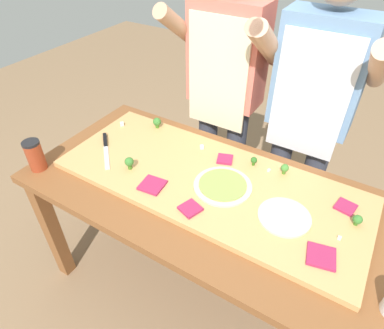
% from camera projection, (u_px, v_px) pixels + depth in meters
% --- Properties ---
extents(ground_plane, '(8.00, 8.00, 0.00)m').
position_uv_depth(ground_plane, '(204.00, 285.00, 1.99)').
color(ground_plane, '#896B4C').
extents(prep_table, '(1.69, 0.82, 0.79)m').
position_uv_depth(prep_table, '(207.00, 205.00, 1.56)').
color(prep_table, brown).
rests_on(prep_table, ground).
extents(cutting_board, '(1.41, 0.57, 0.03)m').
position_uv_depth(cutting_board, '(208.00, 181.00, 1.51)').
color(cutting_board, tan).
rests_on(cutting_board, prep_table).
extents(chefs_knife, '(0.23, 0.22, 0.02)m').
position_uv_depth(chefs_knife, '(106.00, 146.00, 1.70)').
color(chefs_knife, '#B7BABF').
rests_on(chefs_knife, cutting_board).
extents(pizza_whole_pesto_green, '(0.26, 0.26, 0.02)m').
position_uv_depth(pizza_whole_pesto_green, '(223.00, 185.00, 1.46)').
color(pizza_whole_pesto_green, beige).
rests_on(pizza_whole_pesto_green, cutting_board).
extents(pizza_whole_white_garlic, '(0.21, 0.21, 0.02)m').
position_uv_depth(pizza_whole_white_garlic, '(284.00, 216.00, 1.32)').
color(pizza_whole_white_garlic, beige).
rests_on(pizza_whole_white_garlic, cutting_board).
extents(pizza_slice_center, '(0.12, 0.12, 0.01)m').
position_uv_depth(pizza_slice_center, '(321.00, 256.00, 1.17)').
color(pizza_slice_center, '#9E234C').
rests_on(pizza_slice_center, cutting_board).
extents(pizza_slice_far_right, '(0.09, 0.09, 0.01)m').
position_uv_depth(pizza_slice_far_right, '(346.00, 207.00, 1.36)').
color(pizza_slice_far_right, '#9E234C').
rests_on(pizza_slice_far_right, cutting_board).
extents(pizza_slice_near_right, '(0.10, 0.10, 0.01)m').
position_uv_depth(pizza_slice_near_right, '(190.00, 209.00, 1.35)').
color(pizza_slice_near_right, '#9E234C').
rests_on(pizza_slice_near_right, cutting_board).
extents(pizza_slice_far_left, '(0.11, 0.11, 0.01)m').
position_uv_depth(pizza_slice_far_left, '(152.00, 185.00, 1.46)').
color(pizza_slice_far_left, '#9E234C').
rests_on(pizza_slice_far_left, cutting_board).
extents(pizza_slice_near_left, '(0.09, 0.09, 0.01)m').
position_uv_depth(pizza_slice_near_left, '(225.00, 159.00, 1.61)').
color(pizza_slice_near_left, '#9E234C').
rests_on(pizza_slice_near_left, cutting_board).
extents(broccoli_floret_center_right, '(0.04, 0.04, 0.05)m').
position_uv_depth(broccoli_floret_center_right, '(285.00, 168.00, 1.52)').
color(broccoli_floret_center_right, '#487A23').
rests_on(broccoli_floret_center_right, cutting_board).
extents(broccoli_floret_front_left, '(0.04, 0.04, 0.06)m').
position_uv_depth(broccoli_floret_front_left, '(129.00, 162.00, 1.54)').
color(broccoli_floret_front_left, '#3F7220').
rests_on(broccoli_floret_front_left, cutting_board).
extents(broccoli_floret_back_right, '(0.05, 0.05, 0.06)m').
position_uv_depth(broccoli_floret_back_right, '(157.00, 122.00, 1.82)').
color(broccoli_floret_back_right, '#3F7220').
rests_on(broccoli_floret_back_right, cutting_board).
extents(broccoli_floret_back_left, '(0.04, 0.04, 0.05)m').
position_uv_depth(broccoli_floret_back_left, '(358.00, 220.00, 1.28)').
color(broccoli_floret_back_left, '#3F7220').
rests_on(broccoli_floret_back_left, cutting_board).
extents(broccoli_floret_front_right, '(0.03, 0.03, 0.05)m').
position_uv_depth(broccoli_floret_front_right, '(254.00, 160.00, 1.57)').
color(broccoli_floret_front_right, '#366618').
rests_on(broccoli_floret_front_right, cutting_board).
extents(cheese_crumble_a, '(0.03, 0.03, 0.02)m').
position_uv_depth(cheese_crumble_a, '(122.00, 124.00, 1.85)').
color(cheese_crumble_a, silver).
rests_on(cheese_crumble_a, cutting_board).
extents(cheese_crumble_b, '(0.01, 0.01, 0.01)m').
position_uv_depth(cheese_crumble_b, '(339.00, 238.00, 1.24)').
color(cheese_crumble_b, white).
rests_on(cheese_crumble_b, cutting_board).
extents(cheese_crumble_c, '(0.01, 0.01, 0.01)m').
position_uv_depth(cheese_crumble_c, '(269.00, 170.00, 1.54)').
color(cheese_crumble_c, silver).
rests_on(cheese_crumble_c, cutting_board).
extents(cheese_crumble_d, '(0.03, 0.03, 0.02)m').
position_uv_depth(cheese_crumble_d, '(202.00, 147.00, 1.68)').
color(cheese_crumble_d, white).
rests_on(cheese_crumble_d, cutting_board).
extents(sauce_jar, '(0.08, 0.08, 0.15)m').
position_uv_depth(sauce_jar, '(35.00, 155.00, 1.56)').
color(sauce_jar, '#99381E').
rests_on(sauce_jar, prep_table).
extents(cook_left, '(0.54, 0.39, 1.67)m').
position_uv_depth(cook_left, '(225.00, 85.00, 1.86)').
color(cook_left, '#333847').
rests_on(cook_left, ground).
extents(cook_right, '(0.54, 0.39, 1.67)m').
position_uv_depth(cook_right, '(311.00, 108.00, 1.66)').
color(cook_right, '#333847').
rests_on(cook_right, ground).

